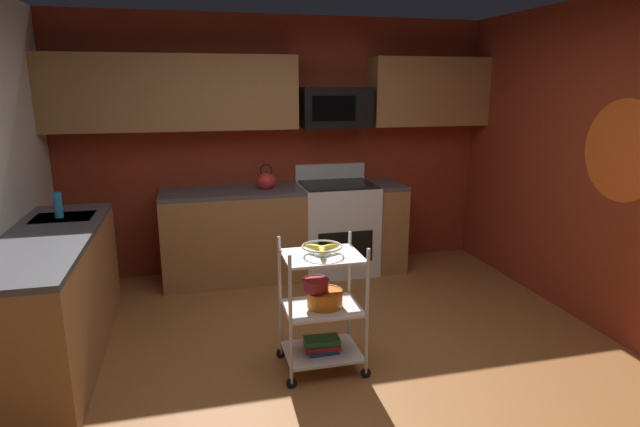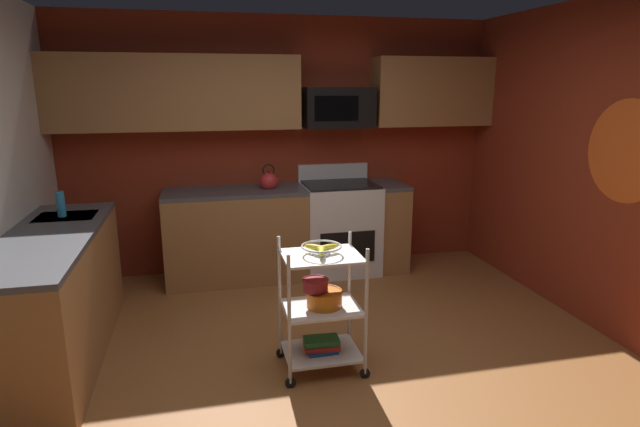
% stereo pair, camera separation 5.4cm
% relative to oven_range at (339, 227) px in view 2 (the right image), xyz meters
% --- Properties ---
extents(floor, '(4.40, 4.80, 0.04)m').
position_rel_oven_range_xyz_m(floor, '(-0.54, -2.10, -0.50)').
color(floor, '#995B2D').
rests_on(floor, ground).
extents(wall_back, '(4.52, 0.06, 2.60)m').
position_rel_oven_range_xyz_m(wall_back, '(-0.54, 0.33, 0.82)').
color(wall_back, maroon).
rests_on(wall_back, ground).
extents(wall_flower_decal, '(0.00, 0.77, 0.77)m').
position_rel_oven_range_xyz_m(wall_flower_decal, '(1.66, -1.88, 0.97)').
color(wall_flower_decal, '#E5591E').
extents(counter_run, '(3.43, 2.60, 0.92)m').
position_rel_oven_range_xyz_m(counter_run, '(-1.40, -0.59, -0.01)').
color(counter_run, '#9E6B3D').
rests_on(counter_run, ground).
extents(oven_range, '(0.76, 0.65, 1.10)m').
position_rel_oven_range_xyz_m(oven_range, '(0.00, 0.00, 0.00)').
color(oven_range, white).
rests_on(oven_range, ground).
extents(upper_cabinets, '(4.40, 0.33, 0.70)m').
position_rel_oven_range_xyz_m(upper_cabinets, '(-0.66, 0.13, 1.37)').
color(upper_cabinets, '#9E6B3D').
extents(microwave, '(0.70, 0.39, 0.40)m').
position_rel_oven_range_xyz_m(microwave, '(-0.00, 0.10, 1.22)').
color(microwave, black).
extents(rolling_cart, '(0.58, 0.42, 0.91)m').
position_rel_oven_range_xyz_m(rolling_cart, '(-0.63, -1.88, -0.03)').
color(rolling_cart, silver).
rests_on(rolling_cart, ground).
extents(fruit_bowl, '(0.27, 0.27, 0.07)m').
position_rel_oven_range_xyz_m(fruit_bowl, '(-0.63, -1.88, 0.40)').
color(fruit_bowl, silver).
rests_on(fruit_bowl, rolling_cart).
extents(mixing_bowl_large, '(0.25, 0.25, 0.11)m').
position_rel_oven_range_xyz_m(mixing_bowl_large, '(-0.61, -1.88, 0.04)').
color(mixing_bowl_large, orange).
rests_on(mixing_bowl_large, rolling_cart).
extents(mixing_bowl_small, '(0.18, 0.18, 0.08)m').
position_rel_oven_range_xyz_m(mixing_bowl_small, '(-0.67, -1.87, 0.14)').
color(mixing_bowl_small, maroon).
rests_on(mixing_bowl_small, rolling_cart).
extents(book_stack, '(0.25, 0.18, 0.09)m').
position_rel_oven_range_xyz_m(book_stack, '(-0.63, -1.88, -0.30)').
color(book_stack, '#1E4C8C').
rests_on(book_stack, rolling_cart).
extents(kettle, '(0.21, 0.18, 0.26)m').
position_rel_oven_range_xyz_m(kettle, '(-0.73, -0.00, 0.52)').
color(kettle, red).
rests_on(kettle, counter_run).
extents(dish_soap_bottle, '(0.06, 0.06, 0.20)m').
position_rel_oven_range_xyz_m(dish_soap_bottle, '(-2.46, -0.77, 0.54)').
color(dish_soap_bottle, '#2D8CBF').
rests_on(dish_soap_bottle, counter_run).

